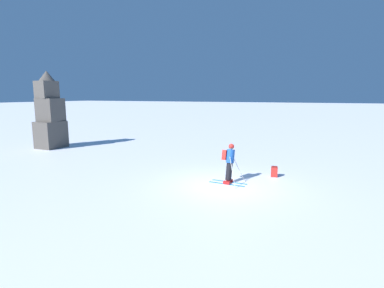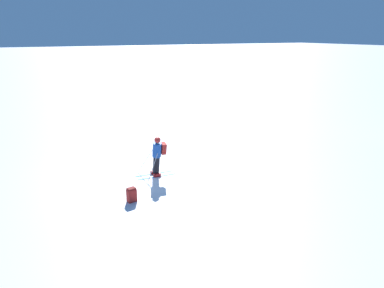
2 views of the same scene
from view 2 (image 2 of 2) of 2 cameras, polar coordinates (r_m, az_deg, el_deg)
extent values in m
plane|color=white|center=(15.58, -6.19, -4.24)|extent=(300.00, 300.00, 0.00)
cube|color=#1E7AC6|center=(15.36, -5.80, -4.52)|extent=(0.15, 1.60, 0.01)
cube|color=#1E7AC6|center=(15.04, -5.34, -4.97)|extent=(0.15, 1.60, 0.01)
cube|color=#B21919|center=(15.33, -5.81, -4.29)|extent=(0.15, 0.29, 0.12)
cube|color=#B21919|center=(15.02, -5.34, -4.74)|extent=(0.15, 0.29, 0.12)
cylinder|color=black|center=(14.93, -5.49, -3.13)|extent=(0.42, 0.28, 0.79)
cylinder|color=#194799|center=(14.60, -5.37, -0.88)|extent=(0.47, 0.36, 0.65)
sphere|color=tan|center=(14.41, -5.29, 0.51)|extent=(0.26, 0.22, 0.25)
sphere|color=#AD231E|center=(14.40, -5.29, 0.60)|extent=(0.30, 0.26, 0.29)
cube|color=#AD231E|center=(14.67, -4.41, -0.65)|extent=(0.37, 0.19, 0.49)
cylinder|color=#B7B7BC|center=(15.18, -7.09, -2.50)|extent=(0.70, 0.50, 1.18)
cylinder|color=#B7B7BC|center=(14.44, -6.01, -3.67)|extent=(0.18, 0.53, 1.09)
cube|color=#AD231E|center=(12.96, -9.18, -7.76)|extent=(0.27, 0.33, 0.44)
cube|color=maroon|center=(12.86, -9.23, -6.74)|extent=(0.24, 0.30, 0.06)
camera|label=1|loc=(25.31, -24.84, 11.18)|focal=28.00mm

